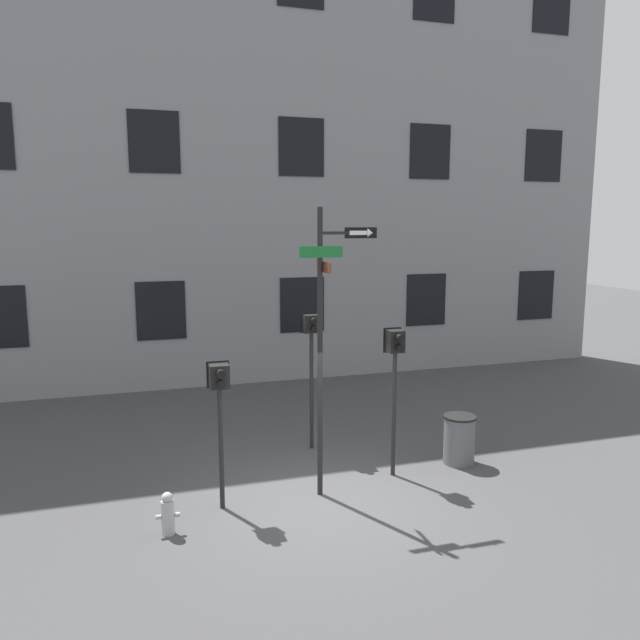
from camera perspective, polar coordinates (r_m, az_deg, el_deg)
ground_plane at (r=10.82m, az=-0.26°, el=-16.41°), size 60.00×60.00×0.00m
building_facade at (r=18.00m, az=-8.37°, el=15.48°), size 24.00×0.64×13.39m
street_sign_pole at (r=10.31m, az=0.42°, el=-1.09°), size 1.34×0.72×4.88m
pedestrian_signal_left at (r=10.11m, az=-9.16°, el=-6.79°), size 0.37×0.40×2.44m
pedestrian_signal_right at (r=11.31m, az=6.88°, el=-3.88°), size 0.34×0.40×2.75m
pedestrian_signal_across at (r=12.58m, az=-0.78°, el=-2.14°), size 0.39×0.40×2.83m
fire_hydrant at (r=10.02m, az=-13.75°, el=-16.84°), size 0.36×0.20×0.66m
trash_bin at (r=12.56m, az=12.60°, el=-10.60°), size 0.63×0.63×0.95m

